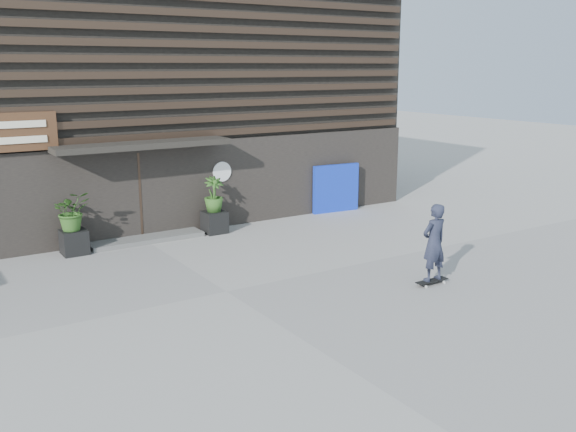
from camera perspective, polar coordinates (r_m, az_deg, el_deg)
ground at (r=13.15m, az=-5.53°, el=-6.75°), size 80.00×80.00×0.00m
entrance_step at (r=17.18m, az=-12.57°, el=-1.99°), size 3.00×0.80×0.12m
planter_pot_left at (r=16.41m, az=-18.60°, el=-2.23°), size 0.60×0.60×0.60m
bamboo_left at (r=16.23m, az=-18.80°, el=0.43°), size 0.86×0.75×0.96m
planter_pot_right at (r=17.65m, az=-6.60°, el=-0.55°), size 0.60×0.60×0.60m
bamboo_right at (r=17.49m, az=-6.67°, el=1.94°), size 0.54×0.54×0.96m
blue_tarp at (r=20.05m, az=4.31°, el=2.49°), size 1.61×0.26×1.50m
building at (r=21.73m, az=-18.11°, el=11.31°), size 18.00×11.00×8.00m
skateboarder at (r=13.57m, az=12.94°, el=-2.36°), size 0.78×0.41×1.74m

